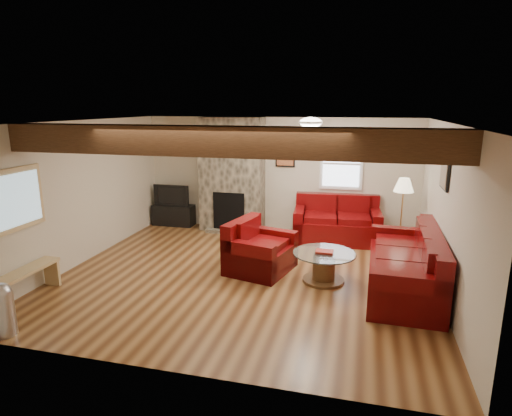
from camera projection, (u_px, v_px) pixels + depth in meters
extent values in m
plane|color=#583117|center=(246.00, 275.00, 7.11)|extent=(8.00, 8.00, 0.00)
plane|color=white|center=(245.00, 122.00, 6.53)|extent=(8.00, 8.00, 0.00)
plane|color=beige|center=(279.00, 175.00, 9.41)|extent=(8.00, 0.00, 8.00)
plane|color=beige|center=(171.00, 261.00, 4.23)|extent=(8.00, 0.00, 8.00)
plane|color=beige|center=(81.00, 193.00, 7.53)|extent=(0.00, 7.50, 7.50)
plane|color=beige|center=(447.00, 213.00, 6.11)|extent=(0.00, 7.50, 7.50)
cube|color=#372110|center=(218.00, 141.00, 5.39)|extent=(6.00, 0.36, 0.38)
cube|color=#353129|center=(232.00, 175.00, 9.41)|extent=(1.40, 0.50, 2.50)
cube|color=black|center=(229.00, 213.00, 9.37)|extent=(0.70, 0.06, 0.90)
cube|color=#353129|center=(229.00, 231.00, 9.42)|extent=(1.00, 0.25, 0.08)
cylinder|color=#4D2E18|center=(323.00, 280.00, 6.85)|extent=(0.66, 0.66, 0.04)
cylinder|color=#4D2E18|center=(324.00, 268.00, 6.81)|extent=(0.35, 0.35, 0.44)
cylinder|color=silver|center=(324.00, 253.00, 6.75)|extent=(0.99, 0.99, 0.02)
cube|color=maroon|center=(324.00, 252.00, 6.74)|extent=(0.28, 0.20, 0.03)
cube|color=black|center=(174.00, 215.00, 10.02)|extent=(0.96, 0.38, 0.48)
imported|color=black|center=(173.00, 195.00, 9.91)|extent=(0.85, 0.11, 0.49)
cylinder|color=tan|center=(398.00, 251.00, 8.25)|extent=(0.26, 0.26, 0.03)
cylinder|color=tan|center=(401.00, 219.00, 8.10)|extent=(0.03, 0.03, 1.29)
cone|color=#F8ECBC|center=(404.00, 185.00, 7.95)|extent=(0.37, 0.37, 0.26)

